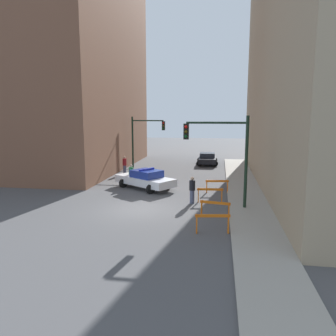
{
  "coord_description": "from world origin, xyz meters",
  "views": [
    {
      "loc": [
        4.42,
        -17.68,
        5.33
      ],
      "look_at": [
        0.44,
        7.32,
        1.24
      ],
      "focal_mm": 35.0,
      "sensor_mm": 36.0,
      "label": 1
    }
  ],
  "objects_px": {
    "traffic_light_near": "(225,148)",
    "barrier_back": "(210,193)",
    "pedestrian_sidewalk": "(192,190)",
    "barrier_mid": "(215,207)",
    "pedestrian_crossing": "(131,175)",
    "pedestrian_corner": "(125,165)",
    "police_car": "(145,179)",
    "barrier_corner": "(217,184)",
    "barrier_front": "(213,220)",
    "parked_car_near": "(207,158)",
    "traffic_light_far": "(143,135)"
  },
  "relations": [
    {
      "from": "traffic_light_near",
      "to": "barrier_back",
      "type": "distance_m",
      "value": 3.25
    },
    {
      "from": "pedestrian_sidewalk",
      "to": "barrier_back",
      "type": "relative_size",
      "value": 1.04
    },
    {
      "from": "pedestrian_sidewalk",
      "to": "barrier_mid",
      "type": "height_order",
      "value": "pedestrian_sidewalk"
    },
    {
      "from": "pedestrian_crossing",
      "to": "pedestrian_corner",
      "type": "height_order",
      "value": "same"
    },
    {
      "from": "police_car",
      "to": "barrier_corner",
      "type": "bearing_deg",
      "value": -61.28
    },
    {
      "from": "barrier_front",
      "to": "barrier_back",
      "type": "xyz_separation_m",
      "value": [
        -0.28,
        5.38,
        0.0
      ]
    },
    {
      "from": "barrier_corner",
      "to": "pedestrian_sidewalk",
      "type": "bearing_deg",
      "value": -116.0
    },
    {
      "from": "parked_car_near",
      "to": "barrier_back",
      "type": "height_order",
      "value": "parked_car_near"
    },
    {
      "from": "barrier_front",
      "to": "traffic_light_far",
      "type": "bearing_deg",
      "value": 112.59
    },
    {
      "from": "pedestrian_crossing",
      "to": "barrier_mid",
      "type": "relative_size",
      "value": 1.05
    },
    {
      "from": "pedestrian_sidewalk",
      "to": "barrier_corner",
      "type": "relative_size",
      "value": 1.05
    },
    {
      "from": "pedestrian_sidewalk",
      "to": "barrier_back",
      "type": "xyz_separation_m",
      "value": [
        1.08,
        0.37,
        -0.24
      ]
    },
    {
      "from": "parked_car_near",
      "to": "barrier_front",
      "type": "xyz_separation_m",
      "value": [
        1.09,
        -21.21,
        -0.06
      ]
    },
    {
      "from": "barrier_front",
      "to": "barrier_back",
      "type": "distance_m",
      "value": 5.38
    },
    {
      "from": "pedestrian_crossing",
      "to": "traffic_light_near",
      "type": "bearing_deg",
      "value": 127.88
    },
    {
      "from": "traffic_light_far",
      "to": "barrier_front",
      "type": "distance_m",
      "value": 19.66
    },
    {
      "from": "traffic_light_far",
      "to": "barrier_back",
      "type": "xyz_separation_m",
      "value": [
        7.19,
        -12.6,
        -2.78
      ]
    },
    {
      "from": "barrier_back",
      "to": "barrier_corner",
      "type": "distance_m",
      "value": 2.69
    },
    {
      "from": "barrier_front",
      "to": "barrier_mid",
      "type": "height_order",
      "value": "same"
    },
    {
      "from": "barrier_mid",
      "to": "pedestrian_crossing",
      "type": "bearing_deg",
      "value": 132.61
    },
    {
      "from": "traffic_light_near",
      "to": "barrier_back",
      "type": "relative_size",
      "value": 3.25
    },
    {
      "from": "barrier_mid",
      "to": "barrier_corner",
      "type": "xyz_separation_m",
      "value": [
        0.04,
        5.76,
        0.0
      ]
    },
    {
      "from": "parked_car_near",
      "to": "pedestrian_crossing",
      "type": "distance_m",
      "value": 13.05
    },
    {
      "from": "parked_car_near",
      "to": "pedestrian_crossing",
      "type": "bearing_deg",
      "value": -115.95
    },
    {
      "from": "pedestrian_crossing",
      "to": "traffic_light_far",
      "type": "bearing_deg",
      "value": -98.61
    },
    {
      "from": "parked_car_near",
      "to": "barrier_mid",
      "type": "height_order",
      "value": "parked_car_near"
    },
    {
      "from": "parked_car_near",
      "to": "barrier_corner",
      "type": "bearing_deg",
      "value": -86.88
    },
    {
      "from": "pedestrian_corner",
      "to": "pedestrian_sidewalk",
      "type": "height_order",
      "value": "same"
    },
    {
      "from": "pedestrian_sidewalk",
      "to": "barrier_corner",
      "type": "height_order",
      "value": "pedestrian_sidewalk"
    },
    {
      "from": "pedestrian_sidewalk",
      "to": "barrier_corner",
      "type": "bearing_deg",
      "value": 78.01
    },
    {
      "from": "traffic_light_near",
      "to": "pedestrian_sidewalk",
      "type": "height_order",
      "value": "traffic_light_near"
    },
    {
      "from": "traffic_light_far",
      "to": "barrier_mid",
      "type": "bearing_deg",
      "value": -64.31
    },
    {
      "from": "pedestrian_crossing",
      "to": "barrier_back",
      "type": "xyz_separation_m",
      "value": [
        6.08,
        -3.9,
        -0.24
      ]
    },
    {
      "from": "barrier_corner",
      "to": "pedestrian_crossing",
      "type": "bearing_deg",
      "value": 169.17
    },
    {
      "from": "traffic_light_near",
      "to": "pedestrian_sidewalk",
      "type": "bearing_deg",
      "value": 157.35
    },
    {
      "from": "barrier_mid",
      "to": "pedestrian_sidewalk",
      "type": "bearing_deg",
      "value": 117.7
    },
    {
      "from": "traffic_light_far",
      "to": "barrier_back",
      "type": "distance_m",
      "value": 14.77
    },
    {
      "from": "parked_car_near",
      "to": "barrier_corner",
      "type": "distance_m",
      "value": 13.23
    },
    {
      "from": "police_car",
      "to": "parked_car_near",
      "type": "distance_m",
      "value": 13.32
    },
    {
      "from": "pedestrian_corner",
      "to": "barrier_front",
      "type": "xyz_separation_m",
      "value": [
        8.3,
        -14.06,
        -0.24
      ]
    },
    {
      "from": "traffic_light_near",
      "to": "parked_car_near",
      "type": "xyz_separation_m",
      "value": [
        -1.65,
        17.0,
        -2.86
      ]
    },
    {
      "from": "police_car",
      "to": "parked_car_near",
      "type": "xyz_separation_m",
      "value": [
        3.99,
        12.7,
        -0.05
      ]
    },
    {
      "from": "traffic_light_far",
      "to": "police_car",
      "type": "distance_m",
      "value": 10.12
    },
    {
      "from": "traffic_light_far",
      "to": "barrier_back",
      "type": "height_order",
      "value": "traffic_light_far"
    },
    {
      "from": "traffic_light_far",
      "to": "pedestrian_crossing",
      "type": "bearing_deg",
      "value": -82.71
    },
    {
      "from": "traffic_light_far",
      "to": "parked_car_near",
      "type": "bearing_deg",
      "value": 26.89
    },
    {
      "from": "traffic_light_near",
      "to": "barrier_mid",
      "type": "xyz_separation_m",
      "value": [
        -0.48,
        -1.93,
        -2.91
      ]
    },
    {
      "from": "parked_car_near",
      "to": "barrier_corner",
      "type": "height_order",
      "value": "parked_car_near"
    },
    {
      "from": "traffic_light_far",
      "to": "barrier_mid",
      "type": "xyz_separation_m",
      "value": [
        7.55,
        -15.7,
        -2.78
      ]
    },
    {
      "from": "pedestrian_crossing",
      "to": "police_car",
      "type": "bearing_deg",
      "value": 133.14
    }
  ]
}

